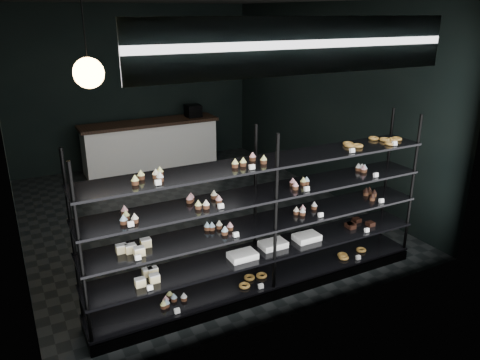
# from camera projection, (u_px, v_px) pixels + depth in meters

# --- Properties ---
(room) EXTENTS (5.01, 6.01, 3.20)m
(room) POSITION_uv_depth(u_px,v_px,m) (188.00, 114.00, 6.96)
(room) COLOR black
(room) RESTS_ON ground
(display_shelf) EXTENTS (4.00, 0.50, 1.91)m
(display_shelf) POSITION_uv_depth(u_px,v_px,m) (263.00, 241.00, 5.19)
(display_shelf) COLOR black
(display_shelf) RESTS_ON room
(signage) EXTENTS (3.30, 0.05, 0.50)m
(signage) POSITION_uv_depth(u_px,v_px,m) (305.00, 46.00, 4.13)
(signage) COLOR #0E0C3F
(signage) RESTS_ON room
(pendant_lamp) EXTENTS (0.31, 0.31, 0.89)m
(pendant_lamp) POSITION_uv_depth(u_px,v_px,m) (89.00, 73.00, 4.73)
(pendant_lamp) COLOR black
(pendant_lamp) RESTS_ON room
(service_counter) EXTENTS (2.75, 0.65, 1.23)m
(service_counter) POSITION_uv_depth(u_px,v_px,m) (151.00, 144.00, 9.48)
(service_counter) COLOR silver
(service_counter) RESTS_ON room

